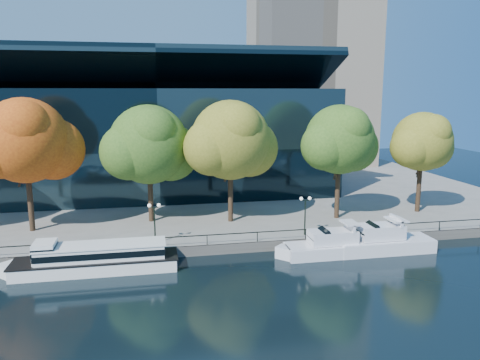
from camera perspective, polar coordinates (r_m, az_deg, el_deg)
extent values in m
plane|color=black|center=(43.18, -3.47, -10.47)|extent=(160.00, 160.00, 0.00)
cube|color=slate|center=(78.08, -7.05, -0.52)|extent=(90.00, 67.00, 1.00)
cube|color=#47443F|center=(45.85, -3.99, -8.53)|extent=(90.00, 0.25, 1.00)
cube|color=black|center=(45.58, -4.05, -6.73)|extent=(88.20, 0.08, 0.08)
cube|color=black|center=(45.73, -4.04, -7.32)|extent=(0.07, 0.07, 0.90)
cube|color=black|center=(72.34, -10.09, 4.52)|extent=(50.00, 24.00, 16.00)
cube|color=black|center=(67.97, -10.29, 12.15)|extent=(50.00, 17.14, 7.86)
cube|color=gray|center=(101.98, 8.62, 20.13)|extent=(22.00, 22.00, 65.00)
cube|color=white|center=(43.78, -17.10, -9.87)|extent=(13.93, 3.38, 1.09)
cube|color=black|center=(43.59, -17.14, -9.17)|extent=(14.21, 3.45, 0.12)
cube|color=white|center=(45.10, -26.06, -9.90)|extent=(2.80, 2.80, 1.09)
cube|color=white|center=(43.33, -16.53, -8.38)|extent=(10.87, 2.77, 1.19)
cube|color=black|center=(43.32, -16.53, -8.32)|extent=(11.01, 2.84, 0.55)
cube|color=white|center=(43.13, -16.57, -7.57)|extent=(11.15, 2.91, 0.10)
cube|color=white|center=(43.97, -22.68, -8.09)|extent=(1.79, 2.37, 1.79)
cube|color=black|center=(43.91, -22.70, -7.85)|extent=(1.84, 2.44, 0.70)
cube|color=silver|center=(46.68, 11.74, -8.28)|extent=(10.12, 2.89, 1.16)
cube|color=silver|center=(45.03, 5.72, -8.82)|extent=(2.21, 2.21, 1.16)
cube|color=silver|center=(46.49, 11.77, -7.58)|extent=(9.91, 2.83, 0.08)
cube|color=silver|center=(46.09, 11.22, -6.80)|extent=(4.55, 2.17, 1.25)
cube|color=black|center=(45.59, 9.68, -6.82)|extent=(1.99, 2.08, 1.58)
cube|color=silver|center=(46.49, 13.23, -5.55)|extent=(0.24, 2.25, 0.77)
cube|color=silver|center=(46.39, 13.25, -5.10)|extent=(1.35, 2.25, 0.14)
cube|color=silver|center=(48.76, 17.15, -7.63)|extent=(9.70, 3.02, 1.29)
cube|color=silver|center=(46.72, 11.84, -8.18)|extent=(2.38, 2.38, 1.29)
cube|color=silver|center=(48.56, 17.19, -6.88)|extent=(9.51, 2.96, 0.09)
cube|color=silver|center=(48.11, 16.73, -6.04)|extent=(4.37, 2.26, 1.40)
cube|color=black|center=(47.51, 15.38, -6.04)|extent=(1.97, 2.17, 1.63)
cube|color=silver|center=(48.61, 18.52, -4.71)|extent=(0.27, 2.36, 0.86)
cube|color=silver|center=(48.58, 18.53, -4.59)|extent=(1.51, 2.36, 0.16)
cylinder|color=black|center=(54.01, -24.25, -1.71)|extent=(0.56, 0.56, 7.72)
cylinder|color=black|center=(53.56, -23.93, 1.52)|extent=(1.22, 1.85, 3.86)
cylinder|color=black|center=(53.33, -24.97, 1.11)|extent=(1.12, 1.27, 3.45)
sphere|color=#A3310D|center=(53.16, -24.73, 4.40)|extent=(8.84, 8.84, 8.84)
sphere|color=#A3310D|center=(54.05, -21.81, 3.52)|extent=(6.63, 6.63, 6.63)
sphere|color=#A3310D|center=(52.95, -27.22, 3.45)|extent=(6.19, 6.19, 6.19)
sphere|color=#A3310D|center=(51.22, -24.84, 5.93)|extent=(5.31, 5.31, 5.31)
cylinder|color=black|center=(53.98, -10.87, -1.31)|extent=(0.56, 0.56, 7.05)
cylinder|color=black|center=(53.68, -10.44, 1.64)|extent=(1.14, 1.72, 3.53)
cylinder|color=black|center=(53.23, -11.39, 1.26)|extent=(1.05, 1.18, 3.16)
sphere|color=#31561B|center=(53.15, -11.07, 4.27)|extent=(8.85, 8.85, 8.85)
sphere|color=#31561B|center=(54.65, -8.48, 3.36)|extent=(6.64, 6.64, 6.64)
sphere|color=#31561B|center=(52.40, -13.46, 3.35)|extent=(6.19, 6.19, 6.19)
sphere|color=#31561B|center=(51.24, -10.63, 5.79)|extent=(5.31, 5.31, 5.31)
cylinder|color=black|center=(52.91, -1.17, -1.14)|extent=(0.56, 0.56, 7.45)
cylinder|color=black|center=(52.67, -0.68, 2.04)|extent=(1.19, 1.79, 3.73)
cylinder|color=black|center=(52.07, -1.55, 1.64)|extent=(1.09, 1.23, 3.33)
sphere|color=olive|center=(52.06, -1.19, 4.89)|extent=(8.86, 8.86, 8.86)
sphere|color=olive|center=(53.94, 1.13, 3.91)|extent=(6.64, 6.64, 6.64)
sphere|color=olive|center=(50.92, -3.48, 3.99)|extent=(6.20, 6.20, 6.20)
sphere|color=olive|center=(50.26, -0.35, 6.46)|extent=(5.31, 5.31, 5.31)
cylinder|color=black|center=(55.57, 11.81, -0.83)|extent=(0.56, 0.56, 7.38)
cylinder|color=black|center=(55.45, 12.33, 2.17)|extent=(1.18, 1.78, 3.69)
cylinder|color=black|center=(54.68, 11.65, 1.80)|extent=(1.08, 1.23, 3.30)
sphere|color=#31561B|center=(54.75, 12.04, 4.86)|extent=(7.94, 7.94, 7.94)
sphere|color=#31561B|center=(56.82, 13.56, 3.99)|extent=(5.95, 5.95, 5.95)
sphere|color=#31561B|center=(53.34, 10.37, 4.12)|extent=(5.56, 5.56, 5.56)
sphere|color=#31561B|center=(53.34, 13.15, 6.16)|extent=(4.76, 4.76, 4.76)
cylinder|color=black|center=(61.37, 20.99, -0.45)|extent=(0.56, 0.56, 6.94)
cylinder|color=black|center=(61.37, 21.45, 2.10)|extent=(1.13, 1.69, 3.48)
cylinder|color=black|center=(60.51, 20.97, 1.78)|extent=(1.04, 1.17, 3.11)
sphere|color=olive|center=(60.64, 21.31, 4.38)|extent=(7.13, 7.13, 7.13)
sphere|color=olive|center=(62.69, 22.26, 3.68)|extent=(5.35, 5.35, 5.35)
sphere|color=olive|center=(59.16, 20.18, 3.79)|extent=(4.99, 4.99, 4.99)
sphere|color=olive|center=(59.53, 22.42, 5.41)|extent=(4.28, 4.28, 4.28)
cylinder|color=black|center=(46.23, -10.35, -5.52)|extent=(0.14, 0.14, 3.60)
cube|color=black|center=(45.76, -10.43, -3.30)|extent=(0.90, 0.06, 0.06)
sphere|color=white|center=(45.71, -11.00, -3.08)|extent=(0.36, 0.36, 0.36)
sphere|color=white|center=(45.72, -9.87, -3.04)|extent=(0.36, 0.36, 0.36)
cylinder|color=black|center=(48.77, 7.93, -4.60)|extent=(0.14, 0.14, 3.60)
cube|color=black|center=(48.32, 7.98, -2.48)|extent=(0.90, 0.06, 0.06)
sphere|color=white|center=(48.13, 7.48, -2.27)|extent=(0.36, 0.36, 0.36)
sphere|color=white|center=(48.42, 8.50, -2.22)|extent=(0.36, 0.36, 0.36)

